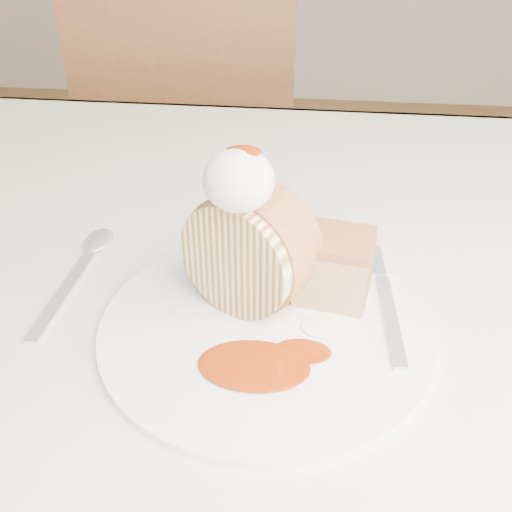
# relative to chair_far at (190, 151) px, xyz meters

# --- Properties ---
(table) EXTENTS (1.40, 0.90, 0.75)m
(table) POSITION_rel_chair_far_xyz_m (0.29, -0.70, 0.11)
(table) COLOR silver
(table) RESTS_ON ground
(chair_far) EXTENTS (0.53, 0.53, 0.96)m
(chair_far) POSITION_rel_chair_far_xyz_m (0.00, 0.00, 0.00)
(chair_far) COLOR brown
(chair_far) RESTS_ON ground
(plate) EXTENTS (0.35, 0.35, 0.01)m
(plate) POSITION_rel_chair_far_xyz_m (0.27, -0.85, 0.21)
(plate) COLOR white
(plate) RESTS_ON table
(roulade_slice) EXTENTS (0.13, 0.10, 0.11)m
(roulade_slice) POSITION_rel_chair_far_xyz_m (0.25, -0.82, 0.27)
(roulade_slice) COLOR beige
(roulade_slice) RESTS_ON plate
(cake_chunk) EXTENTS (0.08, 0.07, 0.06)m
(cake_chunk) POSITION_rel_chair_far_xyz_m (0.33, -0.80, 0.24)
(cake_chunk) COLOR #AD7341
(cake_chunk) RESTS_ON plate
(whipped_cream) EXTENTS (0.06, 0.06, 0.05)m
(whipped_cream) POSITION_rel_chair_far_xyz_m (0.24, -0.85, 0.35)
(whipped_cream) COLOR white
(whipped_cream) RESTS_ON roulade_slice
(caramel_drizzle) EXTENTS (0.03, 0.02, 0.01)m
(caramel_drizzle) POSITION_rel_chair_far_xyz_m (0.25, -0.84, 0.38)
(caramel_drizzle) COLOR #8F2905
(caramel_drizzle) RESTS_ON whipped_cream
(caramel_pool) EXTENTS (0.10, 0.08, 0.00)m
(caramel_pool) POSITION_rel_chair_far_xyz_m (0.26, -0.91, 0.21)
(caramel_pool) COLOR #8F2905
(caramel_pool) RESTS_ON plate
(fork) EXTENTS (0.03, 0.18, 0.00)m
(fork) POSITION_rel_chair_far_xyz_m (0.38, -0.84, 0.21)
(fork) COLOR silver
(fork) RESTS_ON plate
(spoon) EXTENTS (0.03, 0.18, 0.00)m
(spoon) POSITION_rel_chair_far_xyz_m (0.07, -0.83, 0.20)
(spoon) COLOR silver
(spoon) RESTS_ON table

